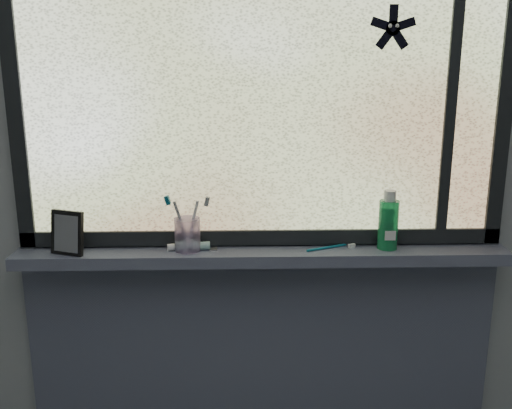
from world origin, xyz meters
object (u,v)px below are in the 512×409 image
(cream_tube, at_px, (385,227))
(mouthwash_bottle, at_px, (388,220))
(toothbrush_cup, at_px, (187,235))
(vanity_mirror, at_px, (67,233))

(cream_tube, bearing_deg, mouthwash_bottle, -10.99)
(mouthwash_bottle, height_order, cream_tube, mouthwash_bottle)
(toothbrush_cup, relative_size, mouthwash_bottle, 0.68)
(mouthwash_bottle, bearing_deg, cream_tube, 169.01)
(mouthwash_bottle, relative_size, cream_tube, 1.65)
(toothbrush_cup, bearing_deg, cream_tube, 0.54)
(vanity_mirror, distance_m, mouthwash_bottle, 1.04)
(vanity_mirror, xyz_separation_m, cream_tube, (1.03, 0.03, 0.00))
(toothbrush_cup, xyz_separation_m, mouthwash_bottle, (0.66, 0.00, 0.04))
(vanity_mirror, xyz_separation_m, mouthwash_bottle, (1.04, 0.03, 0.03))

